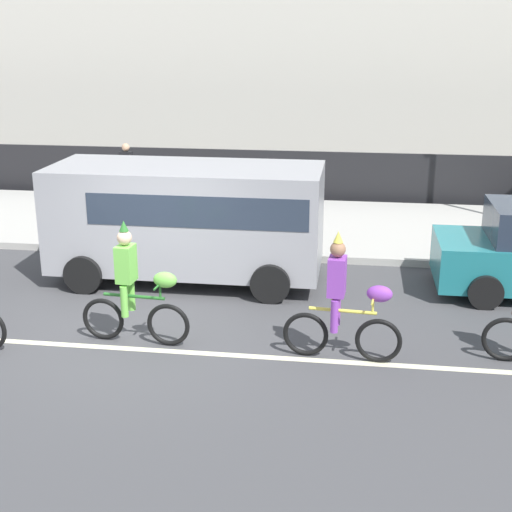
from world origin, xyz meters
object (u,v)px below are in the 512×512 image
object	(u,v)px
parked_van_grey	(191,214)
pedestrian_onlooker	(127,172)
parade_cyclist_lime	(135,291)
parade_cyclist_purple	(344,305)

from	to	relation	value
parked_van_grey	pedestrian_onlooker	distance (m)	5.82
parade_cyclist_lime	parade_cyclist_purple	distance (m)	3.12
parade_cyclist_purple	parked_van_grey	size ratio (longest dim) A/B	0.38
parade_cyclist_lime	pedestrian_onlooker	bearing A→B (deg)	108.61
parade_cyclist_lime	pedestrian_onlooker	distance (m)	8.45
pedestrian_onlooker	parked_van_grey	bearing A→B (deg)	-60.31
parade_cyclist_lime	parked_van_grey	xyz separation A→B (m)	(0.19, 2.95, 0.44)
parade_cyclist_purple	pedestrian_onlooker	world-z (taller)	parade_cyclist_purple
parade_cyclist_purple	parked_van_grey	distance (m)	4.28
parade_cyclist_lime	parade_cyclist_purple	size ratio (longest dim) A/B	1.00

